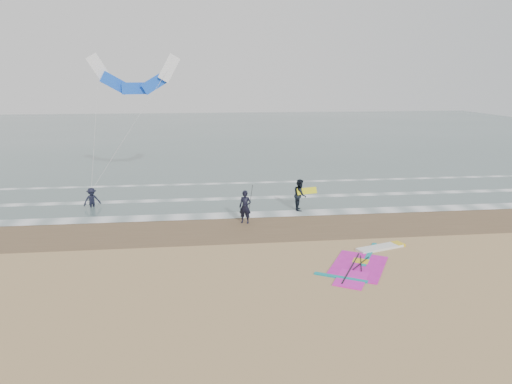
{
  "coord_description": "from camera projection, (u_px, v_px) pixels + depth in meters",
  "views": [
    {
      "loc": [
        -2.69,
        -17.24,
        7.84
      ],
      "look_at": [
        -0.11,
        5.0,
        2.2
      ],
      "focal_mm": 32.0,
      "sensor_mm": 36.0,
      "label": 1
    }
  ],
  "objects": [
    {
      "name": "person_standing",
      "position": [
        245.0,
        207.0,
        25.04
      ],
      "size": [
        0.79,
        0.65,
        1.85
      ],
      "primitive_type": "imported",
      "rotation": [
        0.0,
        0.0,
        -0.37
      ],
      "color": "black",
      "rests_on": "ground"
    },
    {
      "name": "person_wading",
      "position": [
        92.0,
        195.0,
        28.08
      ],
      "size": [
        1.19,
        0.99,
        1.6
      ],
      "primitive_type": "imported",
      "rotation": [
        0.0,
        0.0,
        0.45
      ],
      "color": "black",
      "rests_on": "ground"
    },
    {
      "name": "ground",
      "position": [
        273.0,
        273.0,
        18.82
      ],
      "size": [
        120.0,
        120.0,
        0.0
      ],
      "primitive_type": "plane",
      "color": "tan",
      "rests_on": "ground"
    },
    {
      "name": "surf_kite",
      "position": [
        135.0,
        78.0,
        31.34
      ],
      "size": [
        6.29,
        5.24,
        8.43
      ],
      "color": "white",
      "rests_on": "ground"
    },
    {
      "name": "sea_water",
      "position": [
        222.0,
        134.0,
        65.05
      ],
      "size": [
        120.0,
        80.0,
        0.02
      ],
      "primitive_type": "cube",
      "color": "#47605E",
      "rests_on": "ground"
    },
    {
      "name": "windsurf_rig",
      "position": [
        366.0,
        261.0,
        19.97
      ],
      "size": [
        5.11,
        4.84,
        0.12
      ],
      "color": "white",
      "rests_on": "ground"
    },
    {
      "name": "person_walking",
      "position": [
        300.0,
        195.0,
        27.51
      ],
      "size": [
        0.84,
        1.02,
        1.91
      ],
      "primitive_type": "imported",
      "rotation": [
        0.0,
        0.0,
        1.44
      ],
      "color": "black",
      "rests_on": "ground"
    },
    {
      "name": "held_pole",
      "position": [
        251.0,
        199.0,
        24.96
      ],
      "size": [
        0.17,
        0.86,
        1.82
      ],
      "color": "black",
      "rests_on": "ground"
    },
    {
      "name": "foam_waterline",
      "position": [
        248.0,
        204.0,
        28.87
      ],
      "size": [
        120.0,
        9.15,
        0.02
      ],
      "color": "white",
      "rests_on": "ground"
    },
    {
      "name": "carried_kiteboard",
      "position": [
        307.0,
        191.0,
        27.39
      ],
      "size": [
        1.3,
        0.51,
        0.39
      ],
      "color": "yellow",
      "rests_on": "ground"
    },
    {
      "name": "wet_sand_band",
      "position": [
        256.0,
        227.0,
        24.6
      ],
      "size": [
        120.0,
        5.0,
        0.01
      ],
      "primitive_type": "cube",
      "color": "brown",
      "rests_on": "ground"
    }
  ]
}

